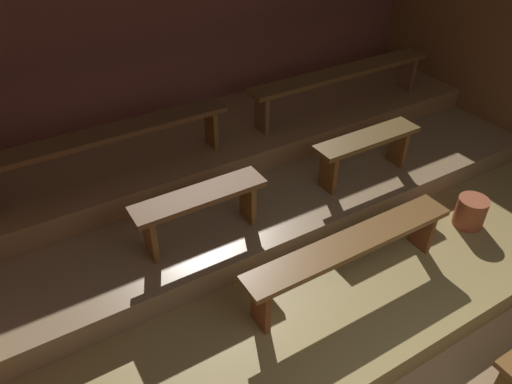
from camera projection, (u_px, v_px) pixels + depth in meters
The scene contains 11 objects.
ground at pixel (316, 272), 4.59m from camera, with size 6.85×5.73×0.08m, color #9A7A53.
wall_back at pixel (195, 68), 5.61m from camera, with size 6.85×0.06×2.26m, color brown.
platform_lower at pixel (281, 224), 4.92m from camera, with size 6.05×3.72×0.23m, color #9C854D.
platform_middle at pixel (249, 175), 5.23m from camera, with size 6.05×2.41×0.23m, color #937553.
platform_upper at pixel (225, 135), 5.45m from camera, with size 6.05×1.37×0.23m, color #9C7048.
bench_lower_center at pixel (351, 248), 3.90m from camera, with size 1.96×0.28×0.47m.
bench_middle_left at pixel (200, 204), 4.04m from camera, with size 1.16×0.28×0.47m.
bench_middle_right at pixel (366, 146), 4.80m from camera, with size 1.16×0.28×0.47m.
bench_upper_left at pixel (104, 139), 4.37m from camera, with size 2.39×0.28×0.47m.
bench_upper_right at pixel (342, 77), 5.52m from camera, with size 2.39×0.28×0.47m.
pail_lower at pixel (471, 212), 4.65m from camera, with size 0.29×0.29×0.30m, color #9E4C2D.
Camera 1 is at (-2.16, -0.01, 3.30)m, focal length 33.87 mm.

